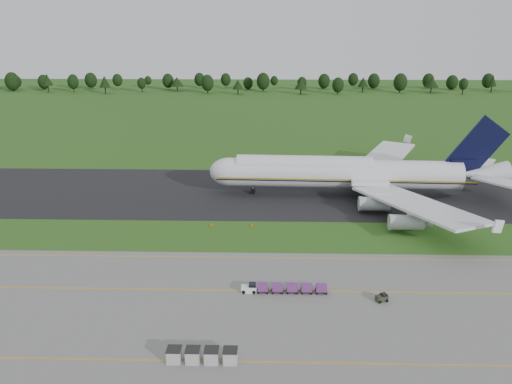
{
  "coord_description": "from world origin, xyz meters",
  "views": [
    {
      "loc": [
        0.84,
        -93.47,
        41.21
      ],
      "look_at": [
        -1.57,
        2.0,
        8.83
      ],
      "focal_mm": 35.0,
      "sensor_mm": 36.0,
      "label": 1
    }
  ],
  "objects_px": {
    "utility_cart": "(382,298)",
    "uld_row": "(202,355)",
    "aircraft": "(349,173)",
    "baggage_train": "(283,288)",
    "edge_markers": "(232,226)"
  },
  "relations": [
    {
      "from": "utility_cart",
      "to": "uld_row",
      "type": "bearing_deg",
      "value": -149.54
    },
    {
      "from": "baggage_train",
      "to": "uld_row",
      "type": "distance_m",
      "value": 20.72
    },
    {
      "from": "aircraft",
      "to": "utility_cart",
      "type": "xyz_separation_m",
      "value": [
        -2.24,
        -50.66,
        -5.39
      ]
    },
    {
      "from": "edge_markers",
      "to": "uld_row",
      "type": "bearing_deg",
      "value": -90.77
    },
    {
      "from": "utility_cart",
      "to": "uld_row",
      "type": "distance_m",
      "value": 30.31
    },
    {
      "from": "baggage_train",
      "to": "edge_markers",
      "type": "bearing_deg",
      "value": 110.53
    },
    {
      "from": "aircraft",
      "to": "uld_row",
      "type": "distance_m",
      "value": 72.03
    },
    {
      "from": "baggage_train",
      "to": "utility_cart",
      "type": "distance_m",
      "value": 15.53
    },
    {
      "from": "baggage_train",
      "to": "utility_cart",
      "type": "xyz_separation_m",
      "value": [
        15.35,
        -2.33,
        -0.28
      ]
    },
    {
      "from": "baggage_train",
      "to": "utility_cart",
      "type": "relative_size",
      "value": 6.84
    },
    {
      "from": "aircraft",
      "to": "baggage_train",
      "type": "height_order",
      "value": "aircraft"
    },
    {
      "from": "aircraft",
      "to": "uld_row",
      "type": "xyz_separation_m",
      "value": [
        -28.37,
        -66.03,
        -4.93
      ]
    },
    {
      "from": "aircraft",
      "to": "utility_cart",
      "type": "bearing_deg",
      "value": -92.54
    },
    {
      "from": "baggage_train",
      "to": "aircraft",
      "type": "bearing_deg",
      "value": 70.0
    },
    {
      "from": "utility_cart",
      "to": "edge_markers",
      "type": "relative_size",
      "value": 0.22
    }
  ]
}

